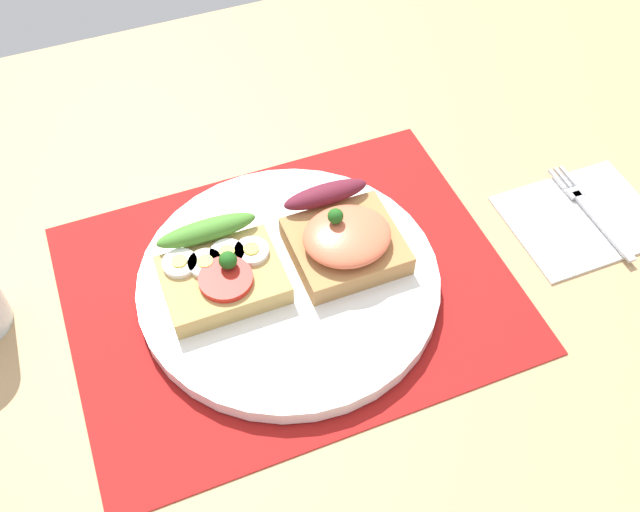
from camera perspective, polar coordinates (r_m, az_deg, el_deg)
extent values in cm
cube|color=tan|center=(67.06, -2.39, -3.37)|extent=(120.00, 90.00, 3.20)
cube|color=maroon|center=(65.64, -2.44, -2.50)|extent=(39.32, 30.52, 0.30)
cylinder|color=white|center=(64.89, -2.46, -2.01)|extent=(27.02, 27.02, 1.56)
cube|color=tan|center=(63.25, -7.68, -1.88)|extent=(10.31, 7.83, 2.06)
cylinder|color=red|center=(61.61, -7.47, -1.80)|extent=(4.66, 4.66, 0.60)
ellipsoid|color=#46842B|center=(64.45, -8.97, 2.02)|extent=(9.07, 2.20, 1.80)
sphere|color=#1E5919|center=(61.40, -7.29, -0.34)|extent=(1.60, 1.60, 1.60)
cylinder|color=white|center=(63.33, -11.02, -0.57)|extent=(3.06, 3.06, 0.50)
cylinder|color=yellow|center=(63.08, -11.06, -0.39)|extent=(1.37, 1.37, 0.16)
cylinder|color=white|center=(62.93, -9.03, -0.58)|extent=(3.06, 3.06, 0.50)
cylinder|color=yellow|center=(62.68, -9.07, -0.40)|extent=(1.37, 1.37, 0.16)
cylinder|color=white|center=(63.35, -7.34, 0.20)|extent=(3.06, 3.06, 0.50)
cylinder|color=yellow|center=(63.10, -7.37, 0.39)|extent=(1.37, 1.37, 0.16)
cylinder|color=white|center=(63.29, -5.43, 0.39)|extent=(3.06, 3.06, 0.50)
cylinder|color=yellow|center=(63.03, -5.45, 0.58)|extent=(1.37, 1.37, 0.16)
cube|color=#AD7B47|center=(64.99, 2.03, 0.80)|extent=(9.60, 8.88, 2.15)
ellipsoid|color=#E96947|center=(63.03, 2.15, 1.59)|extent=(7.88, 7.10, 1.99)
ellipsoid|color=maroon|center=(66.43, 0.45, 4.89)|extent=(8.16, 2.20, 1.80)
sphere|color=#1E5919|center=(62.27, 1.23, 3.18)|extent=(1.40, 1.40, 1.40)
cube|color=white|center=(75.18, 19.98, 2.87)|extent=(14.32, 11.45, 0.60)
cube|color=#B7B7BC|center=(74.56, 21.45, 2.28)|extent=(0.80, 9.37, 0.32)
cube|color=#B7B7BC|center=(76.79, 19.42, 4.88)|extent=(1.50, 1.20, 0.32)
cube|color=#B7B7BC|center=(77.43, 18.23, 5.78)|extent=(0.32, 2.80, 0.32)
cube|color=#B7B7BC|center=(77.78, 18.62, 5.89)|extent=(0.32, 2.80, 0.32)
cube|color=#B7B7BC|center=(78.13, 19.01, 6.00)|extent=(0.32, 2.80, 0.32)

